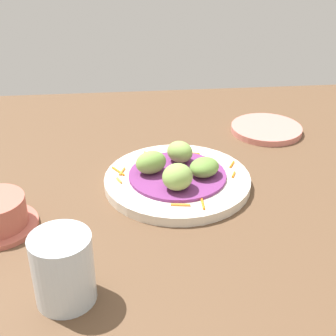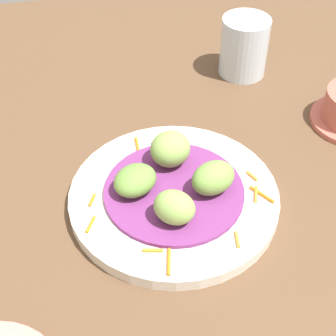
{
  "view_description": "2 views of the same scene",
  "coord_description": "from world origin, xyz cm",
  "px_view_note": "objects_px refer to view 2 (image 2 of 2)",
  "views": [
    {
      "loc": [
        -8.39,
        -67.44,
        45.75
      ],
      "look_at": [
        -1.03,
        5.46,
        5.27
      ],
      "focal_mm": 50.57,
      "sensor_mm": 36.0,
      "label": 1
    },
    {
      "loc": [
        10.25,
        47.29,
        49.8
      ],
      "look_at": [
        0.94,
        3.02,
        6.19
      ],
      "focal_mm": 54.74,
      "sensor_mm": 36.0,
      "label": 2
    }
  ],
  "objects_px": {
    "guac_scoop_back": "(213,178)",
    "main_plate": "(174,197)",
    "guac_scoop_left": "(174,150)",
    "water_glass": "(244,47)",
    "guac_scoop_center": "(135,180)",
    "guac_scoop_right": "(174,207)"
  },
  "relations": [
    {
      "from": "guac_scoop_left",
      "to": "guac_scoop_center",
      "type": "xyz_separation_m",
      "value": [
        0.06,
        0.04,
        -0.01
      ]
    },
    {
      "from": "guac_scoop_back",
      "to": "main_plate",
      "type": "bearing_deg",
      "value": -11.93
    },
    {
      "from": "guac_scoop_back",
      "to": "water_glass",
      "type": "height_order",
      "value": "water_glass"
    },
    {
      "from": "guac_scoop_right",
      "to": "water_glass",
      "type": "bearing_deg",
      "value": -120.52
    },
    {
      "from": "guac_scoop_left",
      "to": "guac_scoop_back",
      "type": "xyz_separation_m",
      "value": [
        -0.04,
        0.06,
        -0.0
      ]
    },
    {
      "from": "guac_scoop_center",
      "to": "guac_scoop_right",
      "type": "distance_m",
      "value": 0.07
    },
    {
      "from": "guac_scoop_right",
      "to": "water_glass",
      "type": "height_order",
      "value": "water_glass"
    },
    {
      "from": "guac_scoop_left",
      "to": "guac_scoop_right",
      "type": "bearing_deg",
      "value": 78.07
    },
    {
      "from": "guac_scoop_center",
      "to": "guac_scoop_back",
      "type": "relative_size",
      "value": 0.99
    },
    {
      "from": "guac_scoop_center",
      "to": "guac_scoop_back",
      "type": "bearing_deg",
      "value": 168.07
    },
    {
      "from": "guac_scoop_right",
      "to": "guac_scoop_back",
      "type": "xyz_separation_m",
      "value": [
        -0.06,
        -0.04,
        0.0
      ]
    },
    {
      "from": "guac_scoop_center",
      "to": "guac_scoop_left",
      "type": "bearing_deg",
      "value": -146.93
    },
    {
      "from": "main_plate",
      "to": "guac_scoop_back",
      "type": "xyz_separation_m",
      "value": [
        -0.05,
        0.01,
        0.03
      ]
    },
    {
      "from": "guac_scoop_left",
      "to": "guac_scoop_center",
      "type": "relative_size",
      "value": 0.94
    },
    {
      "from": "guac_scoop_left",
      "to": "water_glass",
      "type": "xyz_separation_m",
      "value": [
        -0.16,
        -0.22,
        0.0
      ]
    },
    {
      "from": "guac_scoop_left",
      "to": "guac_scoop_right",
      "type": "relative_size",
      "value": 1.06
    },
    {
      "from": "guac_scoop_left",
      "to": "guac_scoop_right",
      "type": "distance_m",
      "value": 0.09
    },
    {
      "from": "water_glass",
      "to": "guac_scoop_center",
      "type": "bearing_deg",
      "value": 49.28
    },
    {
      "from": "main_plate",
      "to": "guac_scoop_back",
      "type": "bearing_deg",
      "value": 168.07
    },
    {
      "from": "guac_scoop_center",
      "to": "water_glass",
      "type": "distance_m",
      "value": 0.34
    },
    {
      "from": "main_plate",
      "to": "guac_scoop_right",
      "type": "bearing_deg",
      "value": 78.07
    },
    {
      "from": "main_plate",
      "to": "guac_scoop_back",
      "type": "relative_size",
      "value": 4.66
    }
  ]
}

